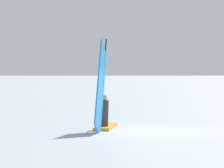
# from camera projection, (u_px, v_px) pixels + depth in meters

# --- Properties ---
(ground_plane) EXTENTS (4000.00, 4000.00, 0.00)m
(ground_plane) POSITION_uv_depth(u_px,v_px,m) (149.00, 131.00, 20.27)
(ground_plane) COLOR #9EA8B2
(windsurfer) EXTENTS (1.91, 3.79, 3.87)m
(windsurfer) POSITION_uv_depth(u_px,v_px,m) (103.00, 107.00, 20.87)
(windsurfer) COLOR orange
(windsurfer) RESTS_ON ground_plane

